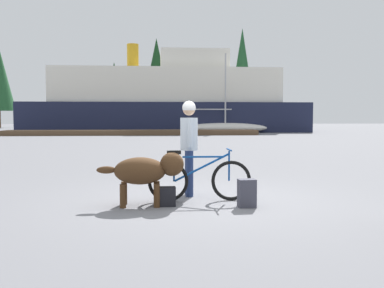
{
  "coord_description": "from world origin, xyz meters",
  "views": [
    {
      "loc": [
        -0.76,
        -7.48,
        1.46
      ],
      "look_at": [
        0.0,
        1.59,
        0.89
      ],
      "focal_mm": 40.85,
      "sensor_mm": 36.0,
      "label": 1
    }
  ],
  "objects_px": {
    "sailboat_moored": "(225,128)",
    "person_cyclist": "(189,139)",
    "backpack": "(247,193)",
    "ferry_boat": "(168,102)",
    "dog": "(146,171)",
    "handbag_pannier": "(166,197)",
    "bicycle": "(199,179)"
  },
  "relations": [
    {
      "from": "backpack",
      "to": "sailboat_moored",
      "type": "height_order",
      "value": "sailboat_moored"
    },
    {
      "from": "handbag_pannier",
      "to": "ferry_boat",
      "type": "bearing_deg",
      "value": 88.33
    },
    {
      "from": "backpack",
      "to": "handbag_pannier",
      "type": "distance_m",
      "value": 1.32
    },
    {
      "from": "person_cyclist",
      "to": "backpack",
      "type": "bearing_deg",
      "value": -52.28
    },
    {
      "from": "person_cyclist",
      "to": "ferry_boat",
      "type": "distance_m",
      "value": 34.51
    },
    {
      "from": "backpack",
      "to": "bicycle",
      "type": "bearing_deg",
      "value": 142.35
    },
    {
      "from": "sailboat_moored",
      "to": "person_cyclist",
      "type": "bearing_deg",
      "value": -100.39
    },
    {
      "from": "dog",
      "to": "backpack",
      "type": "height_order",
      "value": "dog"
    },
    {
      "from": "dog",
      "to": "backpack",
      "type": "bearing_deg",
      "value": -8.24
    },
    {
      "from": "handbag_pannier",
      "to": "person_cyclist",
      "type": "bearing_deg",
      "value": 63.89
    },
    {
      "from": "dog",
      "to": "sailboat_moored",
      "type": "relative_size",
      "value": 0.19
    },
    {
      "from": "sailboat_moored",
      "to": "handbag_pannier",
      "type": "bearing_deg",
      "value": -100.89
    },
    {
      "from": "person_cyclist",
      "to": "dog",
      "type": "distance_m",
      "value": 1.25
    },
    {
      "from": "dog",
      "to": "ferry_boat",
      "type": "height_order",
      "value": "ferry_boat"
    },
    {
      "from": "bicycle",
      "to": "handbag_pannier",
      "type": "bearing_deg",
      "value": -146.97
    },
    {
      "from": "backpack",
      "to": "sailboat_moored",
      "type": "relative_size",
      "value": 0.06
    },
    {
      "from": "handbag_pannier",
      "to": "bicycle",
      "type": "bearing_deg",
      "value": 33.03
    },
    {
      "from": "dog",
      "to": "backpack",
      "type": "distance_m",
      "value": 1.67
    },
    {
      "from": "bicycle",
      "to": "ferry_boat",
      "type": "bearing_deg",
      "value": 89.27
    },
    {
      "from": "person_cyclist",
      "to": "sailboat_moored",
      "type": "xyz_separation_m",
      "value": [
        5.56,
        30.34,
        -0.58
      ]
    },
    {
      "from": "backpack",
      "to": "ferry_boat",
      "type": "bearing_deg",
      "value": 90.45
    },
    {
      "from": "person_cyclist",
      "to": "ferry_boat",
      "type": "xyz_separation_m",
      "value": [
        0.58,
        34.45,
        1.85
      ]
    },
    {
      "from": "person_cyclist",
      "to": "ferry_boat",
      "type": "bearing_deg",
      "value": 89.04
    },
    {
      "from": "bicycle",
      "to": "person_cyclist",
      "type": "height_order",
      "value": "person_cyclist"
    },
    {
      "from": "dog",
      "to": "sailboat_moored",
      "type": "height_order",
      "value": "sailboat_moored"
    },
    {
      "from": "dog",
      "to": "sailboat_moored",
      "type": "bearing_deg",
      "value": 78.54
    },
    {
      "from": "ferry_boat",
      "to": "backpack",
      "type": "bearing_deg",
      "value": -89.55
    },
    {
      "from": "bicycle",
      "to": "dog",
      "type": "bearing_deg",
      "value": -160.2
    },
    {
      "from": "bicycle",
      "to": "dog",
      "type": "distance_m",
      "value": 0.97
    },
    {
      "from": "person_cyclist",
      "to": "sailboat_moored",
      "type": "distance_m",
      "value": 30.85
    },
    {
      "from": "person_cyclist",
      "to": "handbag_pannier",
      "type": "bearing_deg",
      "value": -116.11
    },
    {
      "from": "backpack",
      "to": "person_cyclist",
      "type": "bearing_deg",
      "value": 127.72
    }
  ]
}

